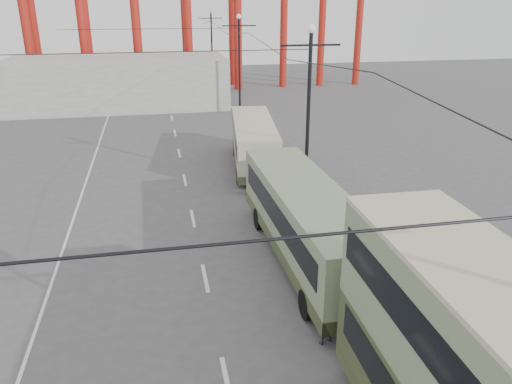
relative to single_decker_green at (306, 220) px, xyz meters
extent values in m
cube|color=silver|center=(-4.34, 8.39, -1.88)|extent=(0.15, 82.00, 0.01)
cube|color=silver|center=(2.06, 9.39, -1.88)|extent=(0.12, 120.00, 0.01)
cube|color=silver|center=(-10.34, 9.39, -1.88)|extent=(0.12, 120.00, 0.01)
cylinder|color=black|center=(2.26, 7.39, 2.61)|extent=(0.20, 0.20, 9.00)
cylinder|color=black|center=(2.26, 7.39, -1.64)|extent=(0.44, 0.44, 0.50)
cube|color=black|center=(2.26, 7.39, 6.41)|extent=(3.20, 0.10, 0.10)
sphere|color=white|center=(2.26, 7.39, 7.21)|extent=(0.44, 0.44, 0.44)
cylinder|color=black|center=(2.26, 29.39, 2.61)|extent=(0.20, 0.20, 9.00)
cylinder|color=black|center=(2.26, 29.39, -1.64)|extent=(0.44, 0.44, 0.50)
cube|color=black|center=(2.26, 29.39, 6.41)|extent=(3.20, 0.10, 0.10)
sphere|color=white|center=(2.26, 29.39, 7.21)|extent=(0.44, 0.44, 0.44)
cylinder|color=black|center=(2.26, 51.39, 2.61)|extent=(0.20, 0.20, 9.00)
cylinder|color=black|center=(2.26, 51.39, -1.64)|extent=(0.44, 0.44, 0.50)
cube|color=black|center=(2.26, 51.39, 6.41)|extent=(3.20, 0.10, 0.10)
sphere|color=white|center=(2.26, 51.39, 7.21)|extent=(0.44, 0.44, 0.44)
cylinder|color=maroon|center=(20.66, 45.39, 5.11)|extent=(0.90, 0.90, 14.00)
cube|color=gray|center=(-9.34, 36.39, 0.61)|extent=(22.00, 10.00, 5.00)
cube|color=gray|center=(0.00, 0.00, -0.01)|extent=(2.91, 11.87, 2.58)
cube|color=black|center=(0.00, 0.00, 0.42)|extent=(2.92, 10.58, 1.02)
cube|color=#303A1F|center=(0.00, 0.00, -1.03)|extent=(2.94, 11.87, 0.54)
cube|color=gray|center=(0.00, 0.00, 1.37)|extent=(2.93, 11.87, 0.17)
cylinder|color=black|center=(-1.28, 3.31, -1.35)|extent=(0.32, 1.08, 1.07)
cylinder|color=black|center=(1.15, 3.36, -1.35)|extent=(0.32, 1.08, 1.07)
cylinder|color=black|center=(-1.14, -3.78, -1.35)|extent=(0.32, 1.08, 1.07)
cylinder|color=black|center=(1.28, -3.74, -1.35)|extent=(0.32, 1.08, 1.07)
cube|color=#B8B394|center=(0.38, 13.08, -0.13)|extent=(3.75, 10.28, 2.41)
cube|color=black|center=(0.38, 13.08, 0.27)|extent=(3.64, 9.09, 0.95)
cube|color=#303A1F|center=(0.38, 13.08, -1.08)|extent=(3.78, 10.28, 0.50)
cube|color=#B8B394|center=(0.38, 13.08, 1.16)|extent=(3.77, 10.28, 0.16)
cylinder|color=black|center=(-0.42, 15.81, -1.38)|extent=(0.41, 1.03, 1.00)
cylinder|color=black|center=(1.84, 15.53, -1.38)|extent=(0.41, 1.03, 1.00)
cylinder|color=black|center=(-1.12, 10.23, -1.38)|extent=(0.41, 1.03, 1.00)
cylinder|color=black|center=(1.13, 9.95, -1.38)|extent=(0.41, 1.03, 1.00)
imported|color=black|center=(-0.94, -5.45, -1.02)|extent=(0.74, 0.62, 1.72)
camera|label=1|loc=(-5.83, -18.16, 8.54)|focal=35.00mm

